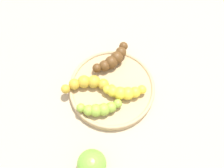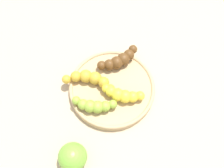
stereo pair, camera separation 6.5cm
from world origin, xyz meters
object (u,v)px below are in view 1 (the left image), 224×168
Objects in this scene: fruit_bowl at (112,88)px; apple_green at (92,164)px; banana_overripe at (113,59)px; banana_yellow at (124,92)px; banana_green at (100,109)px; banana_spotted at (89,84)px.

apple_green is at bearing 26.37° from fruit_bowl.
apple_green is at bearing -53.85° from banana_overripe.
fruit_bowl is at bearing -153.63° from apple_green.
apple_green reaches higher than banana_overripe.
banana_yellow reaches higher than fruit_bowl.
banana_yellow is 1.09× the size of banana_green.
banana_green is at bearing -156.73° from banana_spotted.
banana_overripe is 0.10m from banana_spotted.
banana_spotted is (0.04, -0.09, 0.00)m from banana_yellow.
apple_green is at bearing -13.58° from banana_green.
apple_green is (0.25, 0.14, -0.00)m from banana_overripe.
banana_green is 1.33× the size of apple_green.
banana_spotted is 0.20m from apple_green.
banana_green reaches higher than fruit_bowl.
banana_yellow is 0.84× the size of banana_spotted.
banana_spotted is 1.29× the size of banana_green.
banana_overripe is 1.85× the size of apple_green.
banana_spotted is (0.04, -0.05, 0.02)m from fruit_bowl.
banana_yellow is 0.09m from banana_spotted.
banana_green is at bearing -57.00° from banana_overripe.
apple_green is at bearing -175.87° from banana_spotted.
banana_overripe is at bearing -150.70° from apple_green.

